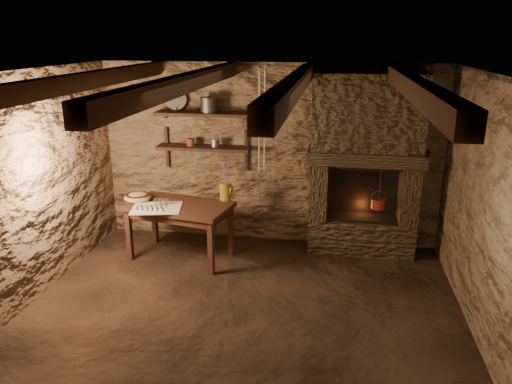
% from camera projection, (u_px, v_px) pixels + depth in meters
% --- Properties ---
extents(floor, '(4.50, 4.50, 0.00)m').
position_uv_depth(floor, '(241.00, 312.00, 5.13)').
color(floor, black).
rests_on(floor, ground).
extents(back_wall, '(4.50, 0.04, 2.40)m').
position_uv_depth(back_wall, '(269.00, 155.00, 6.65)').
color(back_wall, '#4C3524').
rests_on(back_wall, floor).
extents(front_wall, '(4.50, 0.04, 2.40)m').
position_uv_depth(front_wall, '(174.00, 311.00, 2.88)').
color(front_wall, '#4C3524').
rests_on(front_wall, floor).
extents(left_wall, '(0.04, 4.00, 2.40)m').
position_uv_depth(left_wall, '(25.00, 191.00, 5.11)').
color(left_wall, '#4C3524').
rests_on(left_wall, floor).
extents(right_wall, '(0.04, 4.00, 2.40)m').
position_uv_depth(right_wall, '(489.00, 215.00, 4.42)').
color(right_wall, '#4C3524').
rests_on(right_wall, floor).
extents(ceiling, '(4.50, 4.00, 0.04)m').
position_uv_depth(ceiling, '(239.00, 74.00, 4.41)').
color(ceiling, black).
rests_on(ceiling, back_wall).
extents(beam_far_left, '(0.14, 3.95, 0.16)m').
position_uv_depth(beam_far_left, '(82.00, 81.00, 4.66)').
color(beam_far_left, black).
rests_on(beam_far_left, ceiling).
extents(beam_mid_left, '(0.14, 3.95, 0.16)m').
position_uv_depth(beam_mid_left, '(185.00, 83.00, 4.51)').
color(beam_mid_left, black).
rests_on(beam_mid_left, ceiling).
extents(beam_mid_right, '(0.14, 3.95, 0.16)m').
position_uv_depth(beam_mid_right, '(295.00, 85.00, 4.36)').
color(beam_mid_right, black).
rests_on(beam_mid_right, ceiling).
extents(beam_far_right, '(0.14, 3.95, 0.16)m').
position_uv_depth(beam_far_right, '(413.00, 87.00, 4.20)').
color(beam_far_right, black).
rests_on(beam_far_right, ceiling).
extents(shelf_lower, '(1.25, 0.30, 0.04)m').
position_uv_depth(shelf_lower, '(204.00, 148.00, 6.60)').
color(shelf_lower, black).
rests_on(shelf_lower, back_wall).
extents(shelf_upper, '(1.25, 0.30, 0.04)m').
position_uv_depth(shelf_upper, '(203.00, 114.00, 6.46)').
color(shelf_upper, black).
rests_on(shelf_upper, back_wall).
extents(hearth, '(1.43, 0.51, 2.30)m').
position_uv_depth(hearth, '(365.00, 161.00, 6.23)').
color(hearth, '#332719').
rests_on(hearth, floor).
extents(work_table, '(1.37, 0.95, 0.72)m').
position_uv_depth(work_table, '(181.00, 229.00, 6.29)').
color(work_table, '#371D13').
rests_on(work_table, floor).
extents(linen_cloth, '(0.67, 0.58, 0.01)m').
position_uv_depth(linen_cloth, '(157.00, 208.00, 6.05)').
color(linen_cloth, silver).
rests_on(linen_cloth, work_table).
extents(pewter_cutlery_row, '(0.52, 0.28, 0.01)m').
position_uv_depth(pewter_cutlery_row, '(156.00, 208.00, 6.02)').
color(pewter_cutlery_row, gray).
rests_on(pewter_cutlery_row, linen_cloth).
extents(drinking_glasses, '(0.19, 0.06, 0.08)m').
position_uv_depth(drinking_glasses, '(161.00, 202.00, 6.14)').
color(drinking_glasses, silver).
rests_on(drinking_glasses, linen_cloth).
extents(stoneware_jug, '(0.18, 0.17, 0.52)m').
position_uv_depth(stoneware_jug, '(226.00, 183.00, 6.30)').
color(stoneware_jug, olive).
rests_on(stoneware_jug, work_table).
extents(wooden_bowl, '(0.42, 0.42, 0.12)m').
position_uv_depth(wooden_bowl, '(138.00, 198.00, 6.32)').
color(wooden_bowl, '#A48547').
rests_on(wooden_bowl, work_table).
extents(iron_stockpot, '(0.27, 0.27, 0.17)m').
position_uv_depth(iron_stockpot, '(209.00, 106.00, 6.42)').
color(iron_stockpot, '#2C2927').
rests_on(iron_stockpot, shelf_upper).
extents(tin_pan, '(0.28, 0.13, 0.28)m').
position_uv_depth(tin_pan, '(176.00, 100.00, 6.57)').
color(tin_pan, '#999893').
rests_on(tin_pan, shelf_upper).
extents(small_kettle, '(0.15, 0.11, 0.16)m').
position_uv_depth(small_kettle, '(215.00, 143.00, 6.55)').
color(small_kettle, '#999893').
rests_on(small_kettle, shelf_lower).
extents(rusty_tin, '(0.13, 0.13, 0.10)m').
position_uv_depth(rusty_tin, '(191.00, 142.00, 6.61)').
color(rusty_tin, '#5B2612').
rests_on(rusty_tin, shelf_lower).
extents(red_pot, '(0.22, 0.22, 0.54)m').
position_uv_depth(red_pot, '(378.00, 203.00, 6.32)').
color(red_pot, maroon).
rests_on(red_pot, hearth).
extents(hanging_ropes, '(0.08, 0.08, 1.20)m').
position_uv_depth(hanging_ropes, '(262.00, 122.00, 5.57)').
color(hanging_ropes, tan).
rests_on(hanging_ropes, ceiling).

